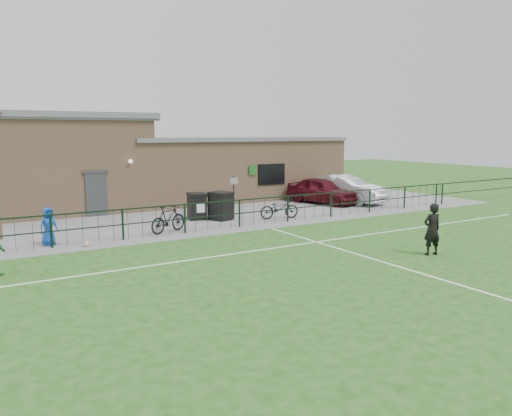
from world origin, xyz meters
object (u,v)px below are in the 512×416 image
wheelie_bin_right (221,207)px  bicycle_e (279,208)px  car_silver (344,189)px  car_maroon (323,190)px  bicycle_d (168,219)px  ball_ground (86,244)px  spectator_child (48,226)px  wheelie_bin_left (197,207)px  sign_post (234,197)px

wheelie_bin_right → bicycle_e: wheelie_bin_right is taller
car_silver → car_maroon: bearing=144.2°
bicycle_e → bicycle_d: bearing=107.5°
bicycle_d → ball_ground: size_ratio=8.18×
car_maroon → spectator_child: bearing=178.4°
car_silver → bicycle_d: car_silver is taller
wheelie_bin_right → car_silver: size_ratio=0.25×
wheelie_bin_left → ball_ground: size_ratio=5.14×
sign_post → bicycle_e: sign_post is taller
spectator_child → ball_ground: (1.07, -0.95, -0.59)m
bicycle_e → ball_ground: size_ratio=8.42×
sign_post → bicycle_d: (-3.85, -1.56, -0.46)m
sign_post → car_silver: sign_post is taller
sign_post → car_maroon: size_ratio=0.46×
wheelie_bin_right → car_maroon: bearing=-5.7°
car_maroon → spectator_child: car_maroon is taller
sign_post → ball_ground: bearing=-161.6°
ball_ground → bicycle_d: bearing=14.1°
ball_ground → spectator_child: bearing=138.2°
car_maroon → sign_post: bearing=-178.9°
car_maroon → ball_ground: car_maroon is taller
wheelie_bin_left → spectator_child: spectator_child is taller
sign_post → car_silver: (7.92, 1.35, -0.21)m
wheelie_bin_left → car_maroon: size_ratio=0.26×
wheelie_bin_right → car_silver: bearing=-10.2°
car_maroon → ball_ground: 14.59m
car_maroon → spectator_child: (-15.03, -3.24, -0.06)m
bicycle_e → spectator_child: size_ratio=1.36×
wheelie_bin_left → spectator_child: bearing=-150.7°
car_silver → bicycle_d: size_ratio=2.65×
sign_post → spectator_child: bearing=-170.0°
bicycle_d → ball_ground: bearing=81.7°
sign_post → car_maroon: bearing=14.8°
spectator_child → wheelie_bin_right: bearing=-9.5°
ball_ground → car_maroon: bearing=16.7°
wheelie_bin_left → bicycle_d: size_ratio=0.63×
wheelie_bin_left → car_maroon: bearing=19.1°
sign_post → bicycle_e: bearing=-32.7°
wheelie_bin_right → bicycle_e: 2.72m
car_silver → ball_ground: car_silver is taller
wheelie_bin_right → sign_post: sign_post is taller
wheelie_bin_right → spectator_child: spectator_child is taller
car_silver → bicycle_e: 6.63m
wheelie_bin_left → bicycle_e: 3.83m
car_maroon → bicycle_e: car_maroon is taller
car_silver → spectator_child: car_silver is taller
wheelie_bin_left → wheelie_bin_right: bearing=-27.5°
car_maroon → bicycle_e: bearing=-163.1°
wheelie_bin_right → ball_ground: 7.00m
bicycle_e → car_maroon: bearing=-46.1°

